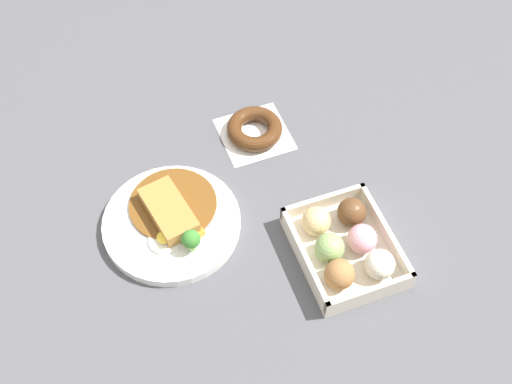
# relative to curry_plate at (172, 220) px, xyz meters

# --- Properties ---
(ground_plane) EXTENTS (1.60, 1.60, 0.00)m
(ground_plane) POSITION_rel_curry_plate_xyz_m (-0.02, -0.09, -0.01)
(ground_plane) COLOR #4C4C51
(curry_plate) EXTENTS (0.24, 0.24, 0.06)m
(curry_plate) POSITION_rel_curry_plate_xyz_m (0.00, 0.00, 0.00)
(curry_plate) COLOR white
(curry_plate) RESTS_ON ground_plane
(donut_box) EXTENTS (0.19, 0.16, 0.06)m
(donut_box) POSITION_rel_curry_plate_xyz_m (-0.15, -0.25, 0.01)
(donut_box) COLOR beige
(donut_box) RESTS_ON ground_plane
(chocolate_ring_donut) EXTENTS (0.13, 0.13, 0.03)m
(chocolate_ring_donut) POSITION_rel_curry_plate_xyz_m (0.15, -0.20, 0.00)
(chocolate_ring_donut) COLOR white
(chocolate_ring_donut) RESTS_ON ground_plane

